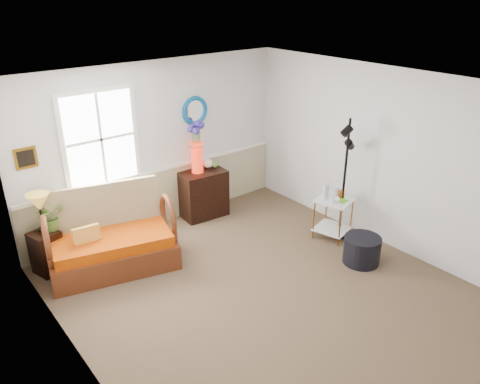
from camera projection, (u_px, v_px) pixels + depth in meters
floor at (263, 291)px, 5.99m from camera, size 4.50×5.00×0.01m
ceiling at (268, 88)px, 4.92m from camera, size 4.50×5.00×0.01m
walls at (265, 199)px, 5.46m from camera, size 4.51×5.01×2.60m
wainscot at (162, 196)px, 7.56m from camera, size 4.46×0.02×0.90m
chair_rail at (160, 170)px, 7.36m from camera, size 4.46×0.04×0.06m
window at (101, 139)px, 6.57m from camera, size 1.14×0.06×1.44m
picture at (26, 158)px, 6.01m from camera, size 0.28×0.03×0.28m
mirror at (194, 111)px, 7.43m from camera, size 0.47×0.07×0.47m
loveseat at (111, 232)px, 6.31m from camera, size 1.85×1.34×1.08m
throw_pillow at (87, 239)px, 6.14m from camera, size 0.36×0.12×0.35m
lamp_stand at (47, 252)px, 6.29m from camera, size 0.41×0.41×0.60m
table_lamp at (41, 213)px, 6.10m from camera, size 0.31×0.31×0.54m
potted_plant at (51, 219)px, 6.19m from camera, size 0.45×0.47×0.30m
cabinet at (203, 194)px, 7.79m from camera, size 0.78×0.54×0.79m
flower_vase at (197, 148)px, 7.44m from camera, size 0.29×0.29×0.83m
side_table at (333, 218)px, 7.14m from camera, size 0.62×0.62×0.64m
tabletop_items at (334, 192)px, 7.00m from camera, size 0.37×0.37×0.22m
floor_lamp at (344, 180)px, 6.94m from camera, size 0.31×0.31×1.87m
ottoman at (362, 250)px, 6.53m from camera, size 0.64×0.64×0.39m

